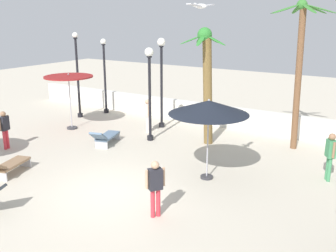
{
  "coord_description": "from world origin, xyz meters",
  "views": [
    {
      "loc": [
        7.23,
        -8.44,
        5.27
      ],
      "look_at": [
        0.0,
        2.96,
        1.4
      ],
      "focal_mm": 41.24,
      "sensor_mm": 36.0,
      "label": 1
    }
  ],
  "objects": [
    {
      "name": "lamp_post_0",
      "position": [
        -2.08,
        4.78,
        2.52
      ],
      "size": [
        0.38,
        0.38,
        4.01
      ],
      "color": "black",
      "rests_on": "ground_plane"
    },
    {
      "name": "lamp_post_3",
      "position": [
        -7.58,
        6.05,
        2.39
      ],
      "size": [
        0.29,
        0.29,
        4.46
      ],
      "color": "black",
      "rests_on": "ground_plane"
    },
    {
      "name": "guest_3",
      "position": [
        1.89,
        -0.66,
        0.97
      ],
      "size": [
        0.4,
        0.47,
        1.61
      ],
      "color": "#D8333F",
      "rests_on": "ground_plane"
    },
    {
      "name": "seagull_0",
      "position": [
        2.63,
        0.27,
        5.5
      ],
      "size": [
        0.38,
        1.09,
        0.14
      ],
      "color": "white"
    },
    {
      "name": "palm_tree_0",
      "position": [
        0.11,
        5.75,
        2.94
      ],
      "size": [
        1.93,
        2.02,
        4.84
      ],
      "color": "brown",
      "rests_on": "ground_plane"
    },
    {
      "name": "lamp_post_2",
      "position": [
        -7.03,
        7.55,
        2.27
      ],
      "size": [
        0.31,
        0.31,
        4.09
      ],
      "color": "black",
      "rests_on": "ground_plane"
    },
    {
      "name": "lounge_chair_2",
      "position": [
        -3.24,
        3.15,
        0.4
      ],
      "size": [
        1.07,
        1.96,
        0.84
      ],
      "color": "#B7B7BC",
      "rests_on": "ground_plane"
    },
    {
      "name": "guest_2",
      "position": [
        -6.4,
        0.67,
        0.95
      ],
      "size": [
        0.31,
        0.55,
        1.58
      ],
      "color": "#D8333F",
      "rests_on": "ground_plane"
    },
    {
      "name": "patio_umbrella_2",
      "position": [
        -6.3,
        4.2,
        2.36
      ],
      "size": [
        2.26,
        2.26,
        2.68
      ],
      "color": "#333338",
      "rests_on": "ground_plane"
    },
    {
      "name": "boundary_wall",
      "position": [
        0.0,
        8.45,
        0.52
      ],
      "size": [
        25.2,
        0.3,
        1.04
      ],
      "primitive_type": "cube",
      "color": "silver",
      "rests_on": "ground_plane"
    },
    {
      "name": "guest_1",
      "position": [
        5.37,
        4.38,
        0.98
      ],
      "size": [
        0.39,
        0.49,
        1.63
      ],
      "color": "#3F8C59",
      "rests_on": "ground_plane"
    },
    {
      "name": "ground_plane",
      "position": [
        0.0,
        0.0,
        0.0
      ],
      "size": [
        56.0,
        56.0,
        0.0
      ],
      "primitive_type": "plane",
      "color": "beige"
    },
    {
      "name": "lounge_chair_1",
      "position": [
        -3.91,
        -1.07,
        0.4
      ],
      "size": [
        1.06,
        1.95,
        0.83
      ],
      "color": "#B7B7BC",
      "rests_on": "ground_plane"
    },
    {
      "name": "lamp_post_1",
      "position": [
        -2.79,
        6.78,
        2.71
      ],
      "size": [
        0.39,
        0.39,
        4.29
      ],
      "color": "black",
      "rests_on": "ground_plane"
    },
    {
      "name": "guest_0",
      "position": [
        -2.85,
        5.68,
        0.95
      ],
      "size": [
        0.44,
        0.42,
        1.57
      ],
      "color": "silver",
      "rests_on": "ground_plane"
    },
    {
      "name": "patio_umbrella_3",
      "position": [
        1.9,
        2.4,
        2.44
      ],
      "size": [
        2.61,
        2.61,
        2.72
      ],
      "color": "#333338",
      "rests_on": "ground_plane"
    },
    {
      "name": "palm_tree_2",
      "position": [
        3.45,
        7.06,
        3.67
      ],
      "size": [
        2.56,
        2.24,
        5.86
      ],
      "color": "brown",
      "rests_on": "ground_plane"
    }
  ]
}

